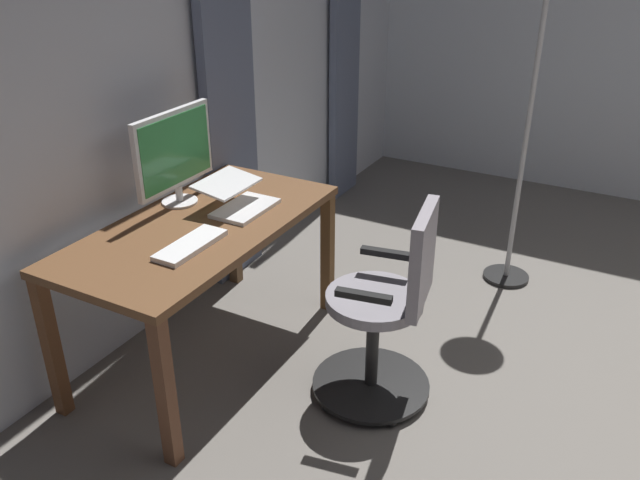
# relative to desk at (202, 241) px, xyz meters

# --- Properties ---
(back_room_partition) EXTENTS (5.70, 0.10, 2.77)m
(back_room_partition) POSITION_rel_desk_xyz_m (-0.47, -0.51, 0.73)
(back_room_partition) COLOR silver
(back_room_partition) RESTS_ON ground
(curtain_left_panel) EXTENTS (0.39, 0.06, 2.50)m
(curtain_left_panel) POSITION_rel_desk_xyz_m (-2.31, -0.40, 0.60)
(curtain_left_panel) COLOR slate
(curtain_left_panel) RESTS_ON ground
(curtain_right_panel) EXTENTS (0.45, 0.06, 2.50)m
(curtain_right_panel) POSITION_rel_desk_xyz_m (-0.82, -0.40, 0.60)
(curtain_right_panel) COLOR slate
(curtain_right_panel) RESTS_ON ground
(desk) EXTENTS (1.44, 0.72, 0.75)m
(desk) POSITION_rel_desk_xyz_m (0.00, 0.00, 0.00)
(desk) COLOR brown
(desk) RESTS_ON ground
(office_chair) EXTENTS (0.56, 0.56, 0.97)m
(office_chair) POSITION_rel_desk_xyz_m (-0.13, 0.91, -0.20)
(office_chair) COLOR black
(office_chair) RESTS_ON ground
(computer_monitor) EXTENTS (0.53, 0.18, 0.47)m
(computer_monitor) POSITION_rel_desk_xyz_m (-0.15, -0.24, 0.36)
(computer_monitor) COLOR white
(computer_monitor) RESTS_ON desk
(computer_keyboard) EXTENTS (0.37, 0.13, 0.02)m
(computer_keyboard) POSITION_rel_desk_xyz_m (0.22, 0.12, 0.11)
(computer_keyboard) COLOR white
(computer_keyboard) RESTS_ON desk
(laptop) EXTENTS (0.34, 0.31, 0.14)m
(laptop) POSITION_rel_desk_xyz_m (-0.23, 0.06, 0.15)
(laptop) COLOR white
(laptop) RESTS_ON desk
(computer_mouse) EXTENTS (0.06, 0.10, 0.04)m
(computer_mouse) POSITION_rel_desk_xyz_m (-0.58, -0.20, 0.11)
(computer_mouse) COLOR white
(computer_mouse) RESTS_ON desk
(floor_lamp) EXTENTS (0.33, 0.33, 1.96)m
(floor_lamp) POSITION_rel_desk_xyz_m (-1.52, 1.15, 1.00)
(floor_lamp) COLOR black
(floor_lamp) RESTS_ON ground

